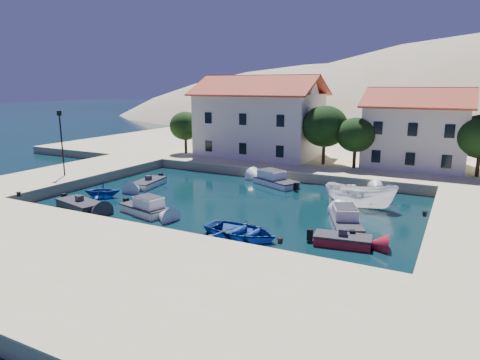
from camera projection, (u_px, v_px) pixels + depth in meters
name	position (u px, v px, depth m)	size (l,w,h in m)	color
ground	(157.00, 241.00, 26.91)	(400.00, 400.00, 0.00)	black
quay_south	(82.00, 270.00, 21.61)	(52.00, 12.00, 1.00)	beige
quay_west	(71.00, 175.00, 44.03)	(8.00, 20.00, 1.00)	beige
quay_north	(343.00, 153.00, 58.77)	(80.00, 36.00, 1.00)	beige
hills	(471.00, 196.00, 129.65)	(254.00, 176.00, 99.00)	tan
building_left	(260.00, 115.00, 52.54)	(14.70, 9.45, 9.70)	silver
building_mid	(417.00, 127.00, 45.44)	(10.50, 8.40, 8.30)	silver
trees	(338.00, 130.00, 45.84)	(37.30, 5.30, 6.45)	#382314
lamppost	(61.00, 137.00, 40.69)	(0.35, 0.25, 6.22)	black
bollards	(226.00, 214.00, 28.74)	(29.36, 9.56, 0.30)	black
motorboat_grey_sw	(80.00, 205.00, 33.99)	(4.57, 2.79, 1.25)	#303034
cabin_cruiser_south	(144.00, 208.00, 32.59)	(4.37, 2.64, 1.60)	white
rowboat_south	(241.00, 237.00, 27.72)	(3.64, 5.10, 1.06)	#1B4096
motorboat_red_se	(343.00, 240.00, 26.22)	(3.63, 2.04, 1.25)	maroon
cabin_cruiser_east	(346.00, 222.00, 29.13)	(3.36, 4.80, 1.60)	white
boat_east	(360.00, 208.00, 34.26)	(2.13, 5.67, 2.19)	white
motorboat_white_ne	(379.00, 195.00, 37.08)	(2.53, 3.82, 1.25)	white
rowboat_west	(103.00, 197.00, 37.35)	(2.64, 3.06, 1.61)	#1B4096
motorboat_white_west	(149.00, 183.00, 41.42)	(2.45, 4.35, 1.25)	white
cabin_cruiser_north	(276.00, 181.00, 41.71)	(5.28, 4.01, 1.60)	white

